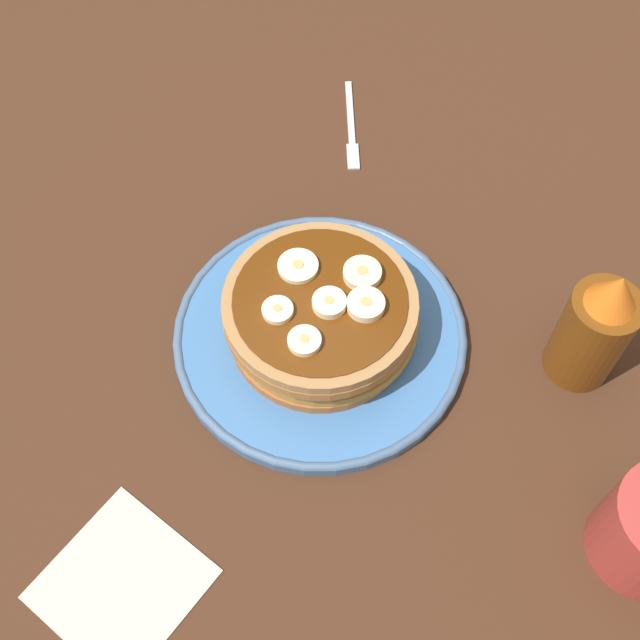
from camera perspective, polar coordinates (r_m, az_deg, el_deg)
The scene contains 12 objects.
ground_plane at distance 73.44cm, azimuth 0.00°, elevation -1.92°, with size 140.00×140.00×3.00cm, color #422616.
plate at distance 71.47cm, azimuth 0.00°, elevation -1.02°, with size 26.33×26.33×1.45cm.
pancake_stack at distance 68.83cm, azimuth 0.03°, elevation 0.38°, with size 17.27×17.38×5.41cm.
banana_slice_0 at distance 65.81cm, azimuth 0.55°, elevation 1.09°, with size 2.90×2.90×1.02cm.
banana_slice_1 at distance 67.62cm, azimuth 3.05°, elevation 3.33°, with size 3.30×3.30×1.05cm.
banana_slice_2 at distance 68.16cm, azimuth -1.58°, elevation 3.85°, with size 3.52×3.52×0.75cm.
banana_slice_3 at distance 64.12cm, azimuth -1.12°, elevation -1.53°, with size 2.77×2.77×0.84cm.
banana_slice_4 at distance 65.74cm, azimuth -3.06°, elevation 0.68°, with size 2.64×2.64×0.79cm.
banana_slice_5 at distance 65.89cm, azimuth 3.30°, elevation 1.09°, with size 3.21×3.21×1.06cm.
napkin at distance 65.71cm, azimuth -14.06°, elevation -17.87°, with size 11.00×11.00×0.30cm, color beige.
fork at distance 87.92cm, azimuth 2.26°, elevation 13.53°, with size 9.25×10.47×0.50cm.
syrup_bottle at distance 69.53cm, azimuth 19.09°, elevation -0.64°, with size 5.87×5.87×13.43cm.
Camera 1 is at (22.89, -27.96, 62.44)cm, focal length 44.62 mm.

